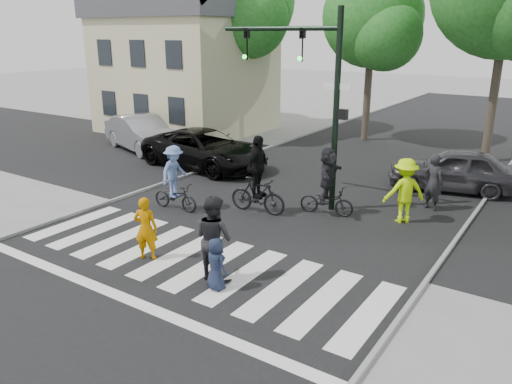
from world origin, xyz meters
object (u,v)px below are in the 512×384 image
Objects in this scene: car_silver at (142,133)px; traffic_signal at (311,81)px; pedestrian_child at (216,264)px; car_grey at (454,170)px; cyclist_left at (175,182)px; cyclist_mid at (258,182)px; car_suv at (205,149)px; pedestrian_adult at (214,238)px; pedestrian_woman at (146,228)px; cyclist_right at (327,185)px.

traffic_signal is at bearing -85.47° from car_silver.
traffic_signal reaches higher than car_silver.
pedestrian_child is 10.47m from car_grey.
cyclist_left is 0.85× the size of cyclist_mid.
car_silver is (-4.40, 0.78, 0.04)m from car_suv.
pedestrian_adult is at bearing -33.17° from pedestrian_child.
car_silver is at bearing 165.70° from traffic_signal.
pedestrian_woman is 8.71m from car_suv.
pedestrian_adult is 9.78m from car_suv.
car_grey is (4.83, 9.91, -0.05)m from pedestrian_woman.
cyclist_right reaches higher than car_silver.
traffic_signal is 1.08× the size of car_suv.
pedestrian_adult is 0.35× the size of car_suv.
pedestrian_child is at bearing 141.73° from pedestrian_adult.
pedestrian_adult is 0.81× the size of cyclist_mid.
cyclist_mid reaches higher than cyclist_right.
pedestrian_child is 0.57× the size of cyclist_left.
cyclist_mid is at bearing -150.84° from cyclist_right.
cyclist_left reaches higher than pedestrian_child.
traffic_signal reaches higher than car_suv.
pedestrian_adult reaches higher than pedestrian_child.
car_suv is at bearing 145.32° from cyclist_mid.
car_silver is (-11.02, 3.08, -0.12)m from cyclist_right.
cyclist_right reaches higher than cyclist_left.
pedestrian_adult is 4.83m from cyclist_left.
traffic_signal reaches higher than cyclist_mid.
car_silver is 1.13× the size of car_grey.
traffic_signal is at bearing 40.38° from cyclist_left.
cyclist_right is at bearing -41.77° from car_grey.
car_suv is at bearing -40.39° from pedestrian_adult.
cyclist_mid is at bearing -50.63° from car_grey.
pedestrian_woman is 12.09m from car_silver.
traffic_signal is at bearing 151.27° from cyclist_right.
cyclist_left is at bearing -57.00° from car_grey.
pedestrian_woman is at bearing 12.17° from pedestrian_adult.
traffic_signal reaches higher than car_grey.
pedestrian_adult is 0.94× the size of cyclist_right.
car_grey is (4.41, 5.69, -0.24)m from cyclist_mid.
car_silver is at bearing 85.09° from car_suv.
traffic_signal is 3.07× the size of pedestrian_adult.
car_suv is at bearing 119.20° from cyclist_left.
pedestrian_adult is at bearing -37.22° from cyclist_left.
cyclist_mid is 10.07m from car_silver.
pedestrian_child is 0.27× the size of car_grey.
cyclist_left is 0.98× the size of cyclist_right.
cyclist_right is at bearing 29.16° from cyclist_mid.
pedestrian_woman is 11.03m from car_grey.
cyclist_left is at bearing -139.62° from traffic_signal.
car_silver is 13.69m from car_grey.
cyclist_mid is 0.49× the size of car_silver.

